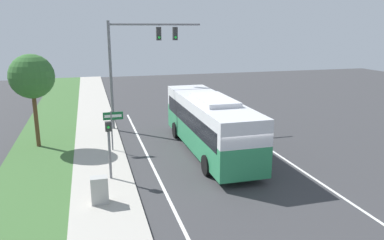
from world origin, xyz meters
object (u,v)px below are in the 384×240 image
(bus, at_px, (209,121))
(pedestrian_signal, at_px, (109,141))
(signal_gantry, at_px, (136,54))
(utility_cabinet, at_px, (100,190))
(street_sign, at_px, (112,124))

(bus, xyz_separation_m, pedestrian_signal, (-5.77, -2.75, 0.14))
(bus, height_order, signal_gantry, signal_gantry)
(signal_gantry, xyz_separation_m, pedestrian_signal, (-2.56, -9.08, -3.33))
(pedestrian_signal, xyz_separation_m, utility_cabinet, (-0.59, -2.48, -1.30))
(bus, height_order, street_sign, bus)
(street_sign, bearing_deg, bus, -15.61)
(bus, distance_m, utility_cabinet, 8.31)
(signal_gantry, height_order, utility_cabinet, signal_gantry)
(pedestrian_signal, bearing_deg, utility_cabinet, -103.42)
(street_sign, relative_size, utility_cabinet, 2.18)
(street_sign, bearing_deg, pedestrian_signal, -95.83)
(signal_gantry, height_order, street_sign, signal_gantry)
(bus, bearing_deg, pedestrian_signal, -154.54)
(pedestrian_signal, relative_size, utility_cabinet, 2.58)
(pedestrian_signal, distance_m, utility_cabinet, 2.86)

